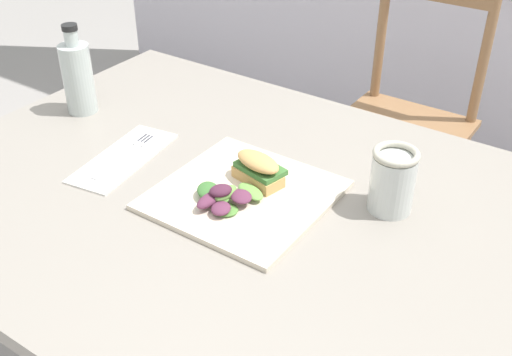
% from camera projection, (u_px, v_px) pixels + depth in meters
% --- Properties ---
extents(dining_table, '(1.29, 0.89, 0.74)m').
position_uv_depth(dining_table, '(248.00, 253.00, 1.18)').
color(dining_table, gray).
rests_on(dining_table, ground).
extents(chair_wooden_far, '(0.40, 0.40, 0.87)m').
position_uv_depth(chair_wooden_far, '(404.00, 124.00, 1.97)').
color(chair_wooden_far, '#8E6642').
rests_on(chair_wooden_far, ground).
extents(plate_lunch, '(0.30, 0.30, 0.01)m').
position_uv_depth(plate_lunch, '(244.00, 195.00, 1.12)').
color(plate_lunch, beige).
rests_on(plate_lunch, dining_table).
extents(sandwich_half_front, '(0.11, 0.08, 0.06)m').
position_uv_depth(sandwich_half_front, '(258.00, 169.00, 1.13)').
color(sandwich_half_front, tan).
rests_on(sandwich_half_front, plate_lunch).
extents(salad_mixed_greens, '(0.13, 0.12, 0.04)m').
position_uv_depth(salad_mixed_greens, '(223.00, 196.00, 1.08)').
color(salad_mixed_greens, '#518438').
rests_on(salad_mixed_greens, plate_lunch).
extents(napkin_folded, '(0.13, 0.26, 0.00)m').
position_uv_depth(napkin_folded, '(124.00, 158.00, 1.23)').
color(napkin_folded, silver).
rests_on(napkin_folded, dining_table).
extents(fork_on_napkin, '(0.04, 0.19, 0.00)m').
position_uv_depth(fork_on_napkin, '(129.00, 152.00, 1.24)').
color(fork_on_napkin, silver).
rests_on(fork_on_napkin, napkin_folded).
extents(bottle_cold_brew, '(0.07, 0.07, 0.20)m').
position_uv_depth(bottle_cold_brew, '(79.00, 81.00, 1.37)').
color(bottle_cold_brew, black).
rests_on(bottle_cold_brew, dining_table).
extents(mason_jar_iced_tea, '(0.08, 0.08, 0.12)m').
position_uv_depth(mason_jar_iced_tea, '(392.00, 183.00, 1.06)').
color(mason_jar_iced_tea, gold).
rests_on(mason_jar_iced_tea, dining_table).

